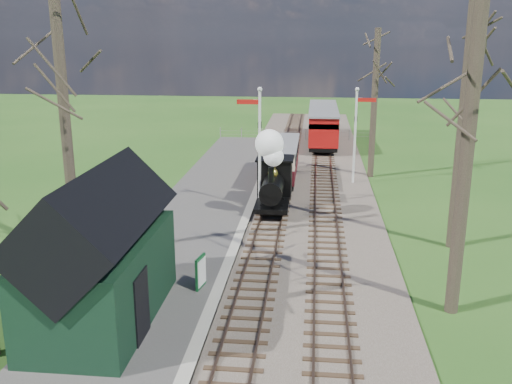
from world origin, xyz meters
TOP-DOWN VIEW (x-y plane):
  - distant_hills at (1.40, 64.38)m, footprint 114.40×48.00m
  - ballast_bed at (1.30, 22.00)m, footprint 8.00×60.00m
  - track_near at (0.00, 22.00)m, footprint 1.60×60.00m
  - track_far at (2.60, 22.00)m, footprint 1.60×60.00m
  - platform at (-3.50, 14.00)m, footprint 5.00×44.00m
  - coping_strip at (-1.20, 14.00)m, footprint 0.40×44.00m
  - station_shed at (-4.30, 4.00)m, footprint 3.25×6.30m
  - semaphore_near at (-0.77, 16.00)m, footprint 1.22×0.24m
  - semaphore_far at (4.37, 22.00)m, footprint 1.22×0.24m
  - bare_trees at (1.33, 10.10)m, footprint 15.51×22.39m
  - fence_line at (0.30, 36.00)m, footprint 12.60×0.08m
  - locomotive at (-0.01, 15.78)m, footprint 1.70×3.96m
  - coach at (0.00, 21.84)m, footprint 1.98×6.79m
  - red_carriage_a at (2.60, 32.01)m, footprint 2.27×5.62m
  - red_carriage_b at (2.60, 37.51)m, footprint 2.27×5.62m
  - sign_board at (-1.80, 6.52)m, footprint 0.23×0.78m
  - bench at (-3.32, 4.31)m, footprint 0.73×1.45m
  - person at (-3.13, 3.78)m, footprint 0.47×0.57m

SIDE VIEW (x-z plane):
  - distant_hills at x=1.40m, z-range -27.22..-5.20m
  - ballast_bed at x=1.30m, z-range 0.00..0.10m
  - track_near at x=0.00m, z-range 0.02..0.17m
  - track_far at x=2.60m, z-range 0.02..0.17m
  - platform at x=-3.50m, z-range 0.00..0.20m
  - coping_strip at x=-1.20m, z-range 0.00..0.21m
  - fence_line at x=0.30m, z-range 0.05..1.05m
  - bench at x=-3.32m, z-range 0.17..0.97m
  - sign_board at x=-1.80m, z-range 0.20..1.34m
  - person at x=-3.13m, z-range 0.20..1.56m
  - coach at x=0.00m, z-range 0.40..2.49m
  - red_carriage_a at x=2.60m, z-range 0.43..2.82m
  - red_carriage_b at x=2.60m, z-range 0.43..2.82m
  - locomotive at x=-0.01m, z-range -0.15..4.09m
  - station_shed at x=-4.30m, z-range -0.12..4.66m
  - semaphore_far at x=4.37m, z-range 0.49..6.21m
  - semaphore_near at x=-0.77m, z-range 0.51..6.73m
  - bare_trees at x=1.33m, z-range -0.79..11.21m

